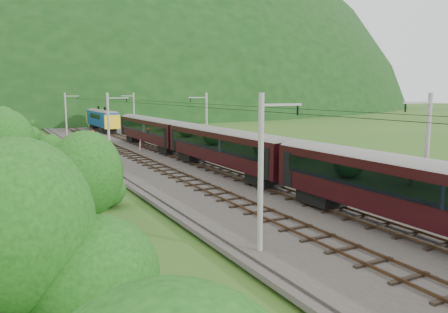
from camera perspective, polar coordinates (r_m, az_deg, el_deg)
name	(u,v)px	position (r m, az deg, el deg)	size (l,w,h in m)	color
ground	(350,237)	(26.69, 16.14, -10.11)	(600.00, 600.00, 0.00)	#28571B
railbed	(258,198)	(34.21, 4.40, -5.46)	(14.00, 220.00, 0.30)	#38332D
track_left	(231,199)	(32.97, 0.86, -5.57)	(2.40, 220.00, 0.27)	brown
track_right	(283,192)	(35.47, 7.69, -4.65)	(2.40, 220.00, 0.27)	brown
catenary_left	(109,126)	(51.52, -14.77, 3.84)	(2.54, 192.28, 8.00)	gray
catenary_right	(206,123)	(55.60, -2.37, 4.42)	(2.54, 192.28, 8.00)	gray
overhead_wires	(259,109)	(33.25, 4.54, 6.25)	(4.83, 198.00, 0.03)	black
mountain_main	(26,107)	(278.72, -24.42, 5.89)	(504.00, 360.00, 244.00)	black
train	(223,141)	(43.66, -0.17, 2.07)	(2.98, 119.42, 5.18)	black
hazard_post_near	(140,146)	(61.40, -10.95, 1.31)	(0.14, 0.14, 1.28)	red
hazard_post_far	(141,145)	(62.68, -10.85, 1.52)	(0.15, 0.15, 1.44)	red
signal	(93,136)	(73.34, -16.72, 2.64)	(0.22, 0.22, 1.98)	black
vegetation_left	(40,168)	(34.30, -22.86, -1.36)	(12.14, 140.35, 6.92)	#154312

